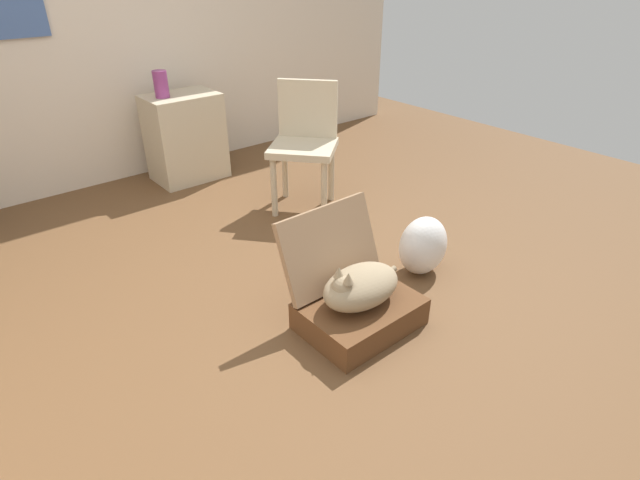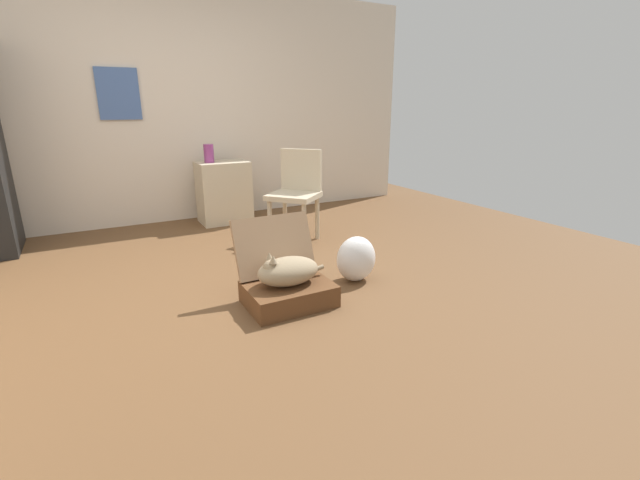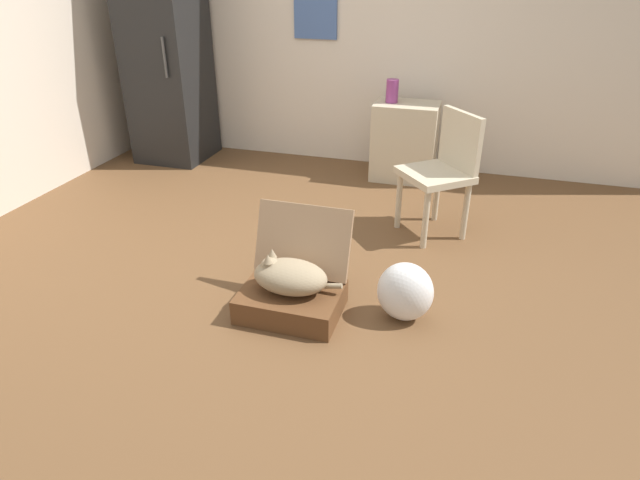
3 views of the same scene
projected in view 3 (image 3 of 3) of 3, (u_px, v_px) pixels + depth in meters
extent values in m
plane|color=brown|center=(277.00, 263.00, 3.71)|extent=(7.68, 7.68, 0.00)
cube|color=beige|center=(359.00, 24.00, 5.03)|extent=(6.40, 0.12, 2.60)
cube|color=#44629D|center=(315.00, 9.00, 5.01)|extent=(0.41, 0.02, 0.52)
cube|color=brown|center=(291.00, 302.00, 3.16)|extent=(0.58, 0.43, 0.15)
cube|color=#9B7756|center=(303.00, 241.00, 3.23)|extent=(0.58, 0.19, 0.42)
ellipsoid|color=#998466|center=(290.00, 277.00, 3.08)|extent=(0.43, 0.28, 0.19)
sphere|color=#998466|center=(271.00, 267.00, 3.10)|extent=(0.12, 0.12, 0.12)
cone|color=#998466|center=(268.00, 259.00, 3.03)|extent=(0.05, 0.05, 0.05)
cone|color=#998466|center=(272.00, 253.00, 3.09)|extent=(0.05, 0.05, 0.05)
cylinder|color=#998466|center=(325.00, 286.00, 3.09)|extent=(0.20, 0.03, 0.07)
ellipsoid|color=white|center=(405.00, 292.00, 3.07)|extent=(0.32, 0.25, 0.36)
cube|color=black|center=(168.00, 61.00, 5.25)|extent=(0.65, 0.67, 1.92)
cylinder|color=#4C4C4C|center=(165.00, 58.00, 4.85)|extent=(0.02, 0.02, 0.35)
cube|color=beige|center=(405.00, 142.00, 4.98)|extent=(0.57, 0.40, 0.70)
cylinder|color=#8C387A|center=(392.00, 91.00, 4.80)|extent=(0.11, 0.11, 0.20)
cylinder|color=beige|center=(399.00, 201.00, 4.10)|extent=(0.04, 0.04, 0.44)
cylinder|color=beige|center=(426.00, 220.00, 3.81)|extent=(0.04, 0.04, 0.44)
cylinder|color=beige|center=(437.00, 194.00, 4.22)|extent=(0.04, 0.04, 0.44)
cylinder|color=beige|center=(465.00, 211.00, 3.93)|extent=(0.04, 0.04, 0.44)
cube|color=beige|center=(435.00, 175.00, 3.90)|extent=(0.62, 0.62, 0.05)
cube|color=beige|center=(461.00, 140.00, 3.86)|extent=(0.31, 0.35, 0.41)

